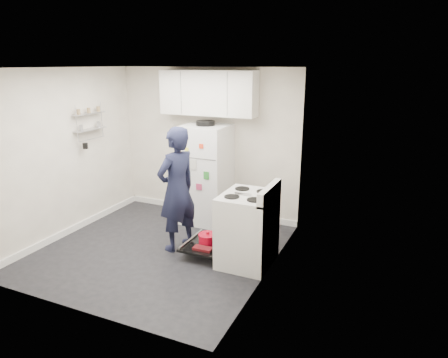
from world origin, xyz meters
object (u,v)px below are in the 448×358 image
at_px(electric_range, 247,229).
at_px(open_oven_door, 207,242).
at_px(refrigerator, 206,174).
at_px(person, 177,190).

height_order(electric_range, open_oven_door, electric_range).
height_order(electric_range, refrigerator, refrigerator).
bearing_deg(open_oven_door, electric_range, -0.11).
height_order(refrigerator, person, person).
distance_m(electric_range, person, 1.12).
bearing_deg(person, electric_range, 108.37).
height_order(open_oven_door, person, person).
distance_m(open_oven_door, person, 0.83).
relative_size(refrigerator, person, 0.96).
distance_m(open_oven_door, refrigerator, 1.38).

